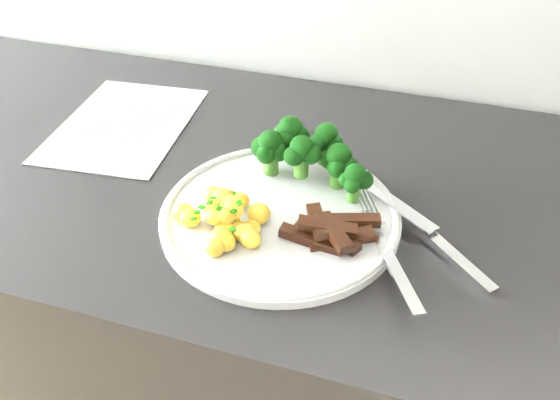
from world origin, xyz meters
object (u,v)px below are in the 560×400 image
at_px(potatoes, 225,218).
at_px(knife, 440,245).
at_px(recipe_paper, 125,124).
at_px(fork, 388,252).
at_px(beef_strips, 329,231).
at_px(broccoli, 309,151).
at_px(counter, 233,364).
at_px(plate, 280,214).

distance_m(potatoes, knife, 0.25).
distance_m(recipe_paper, fork, 0.48).
height_order(potatoes, beef_strips, potatoes).
distance_m(broccoli, knife, 0.20).
xyz_separation_m(counter, potatoes, (0.07, -0.13, 0.47)).
distance_m(plate, broccoli, 0.09).
bearing_deg(beef_strips, broccoli, 116.33).
relative_size(potatoes, beef_strips, 1.07).
distance_m(counter, fork, 0.55).
bearing_deg(knife, beef_strips, -166.56).
bearing_deg(potatoes, counter, 117.24).
bearing_deg(plate, beef_strips, -22.89).
xyz_separation_m(broccoli, fork, (0.13, -0.12, -0.03)).
relative_size(counter, broccoli, 14.15).
bearing_deg(fork, plate, 164.02).
distance_m(plate, potatoes, 0.07).
relative_size(fork, knife, 1.10).
xyz_separation_m(potatoes, knife, (0.25, 0.05, -0.02)).
bearing_deg(knife, plate, -179.65).
xyz_separation_m(plate, knife, (0.19, 0.00, 0.00)).
relative_size(recipe_paper, potatoes, 2.39).
height_order(counter, potatoes, potatoes).
distance_m(recipe_paper, knife, 0.52).
bearing_deg(potatoes, fork, 2.54).
bearing_deg(fork, beef_strips, 171.25).
relative_size(beef_strips, fork, 0.57).
distance_m(recipe_paper, broccoli, 0.32).
bearing_deg(broccoli, plate, -99.07).
height_order(broccoli, fork, broccoli).
distance_m(plate, fork, 0.14).
relative_size(broccoli, beef_strips, 1.51).
bearing_deg(beef_strips, recipe_paper, 154.57).
distance_m(plate, beef_strips, 0.08).
distance_m(broccoli, potatoes, 0.15).
height_order(broccoli, potatoes, broccoli).
xyz_separation_m(counter, plate, (0.12, -0.08, 0.45)).
height_order(counter, fork, fork).
xyz_separation_m(beef_strips, knife, (0.13, 0.03, -0.01)).
relative_size(counter, fork, 12.23).
xyz_separation_m(counter, knife, (0.31, -0.08, 0.46)).
distance_m(broccoli, fork, 0.18).
bearing_deg(counter, fork, -25.02).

